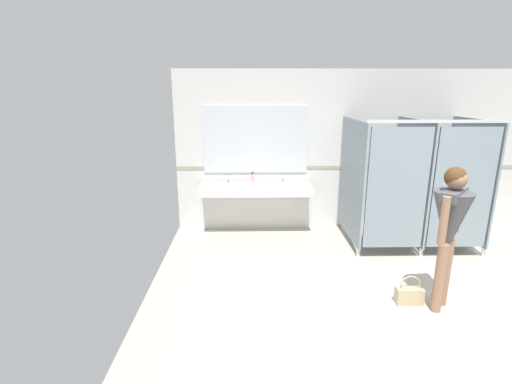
% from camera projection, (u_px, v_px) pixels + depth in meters
% --- Properties ---
extents(ground_plane, '(6.50, 6.81, 0.10)m').
position_uv_depth(ground_plane, '(456.00, 340.00, 3.72)').
color(ground_plane, '#B2A899').
extents(wall_back, '(6.50, 0.12, 2.65)m').
position_uv_depth(wall_back, '(368.00, 151.00, 6.40)').
color(wall_back, silver).
rests_on(wall_back, ground_plane).
extents(wall_back_tile_band, '(6.50, 0.01, 0.06)m').
position_uv_depth(wall_back_tile_band, '(368.00, 167.00, 6.41)').
color(wall_back_tile_band, '#9E937F').
rests_on(wall_back_tile_band, wall_back).
extents(vanity_counter, '(1.83, 0.54, 0.94)m').
position_uv_depth(vanity_counter, '(256.00, 196.00, 6.30)').
color(vanity_counter, silver).
rests_on(vanity_counter, ground_plane).
extents(mirror_panel, '(1.73, 0.02, 1.11)m').
position_uv_depth(mirror_panel, '(255.00, 140.00, 6.24)').
color(mirror_panel, silver).
rests_on(mirror_panel, wall_back).
extents(bathroom_stalls, '(1.88, 1.34, 1.95)m').
position_uv_depth(bathroom_stalls, '(416.00, 181.00, 5.59)').
color(bathroom_stalls, gray).
rests_on(bathroom_stalls, ground_plane).
extents(person_standing, '(0.57, 0.57, 1.59)m').
position_uv_depth(person_standing, '(450.00, 223.00, 3.93)').
color(person_standing, '#8C664C').
rests_on(person_standing, ground_plane).
extents(handbag, '(0.30, 0.12, 0.35)m').
position_uv_depth(handbag, '(409.00, 295.00, 4.23)').
color(handbag, tan).
rests_on(handbag, ground_plane).
extents(soap_dispenser, '(0.07, 0.07, 0.18)m').
position_uv_depth(soap_dispenser, '(252.00, 178.00, 6.30)').
color(soap_dispenser, '#D899B2').
rests_on(soap_dispenser, vanity_counter).
extents(floor_drain_cover, '(0.14, 0.14, 0.01)m').
position_uv_depth(floor_drain_cover, '(433.00, 292.00, 4.48)').
color(floor_drain_cover, '#B7BABF').
rests_on(floor_drain_cover, ground_plane).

